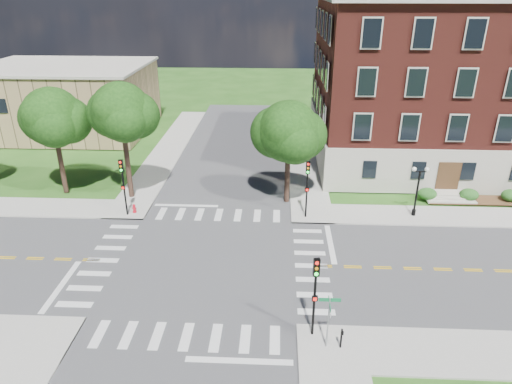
{
  "coord_description": "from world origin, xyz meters",
  "views": [
    {
      "loc": [
        4.69,
        -26.22,
        17.42
      ],
      "look_at": [
        3.21,
        4.92,
        3.2
      ],
      "focal_mm": 32.0,
      "sensor_mm": 36.0,
      "label": 1
    }
  ],
  "objects_px": {
    "fire_hydrant": "(134,209)",
    "traffic_signal_se": "(315,287)",
    "street_sign_pole": "(329,313)",
    "traffic_signal_nw": "(123,180)",
    "traffic_signal_ne": "(307,182)",
    "twin_lamp_west": "(418,188)",
    "push_button_post": "(341,337)"
  },
  "relations": [
    {
      "from": "twin_lamp_west",
      "to": "traffic_signal_se",
      "type": "bearing_deg",
      "value": -122.5
    },
    {
      "from": "twin_lamp_west",
      "to": "push_button_post",
      "type": "bearing_deg",
      "value": -116.86
    },
    {
      "from": "fire_hydrant",
      "to": "traffic_signal_se",
      "type": "bearing_deg",
      "value": -45.06
    },
    {
      "from": "traffic_signal_ne",
      "to": "push_button_post",
      "type": "xyz_separation_m",
      "value": [
        1.06,
        -14.73,
        -2.39
      ]
    },
    {
      "from": "traffic_signal_se",
      "to": "fire_hydrant",
      "type": "distance_m",
      "value": 19.79
    },
    {
      "from": "traffic_signal_se",
      "to": "traffic_signal_ne",
      "type": "distance_m",
      "value": 13.78
    },
    {
      "from": "traffic_signal_ne",
      "to": "traffic_signal_nw",
      "type": "bearing_deg",
      "value": -178.82
    },
    {
      "from": "street_sign_pole",
      "to": "push_button_post",
      "type": "relative_size",
      "value": 2.58
    },
    {
      "from": "traffic_signal_nw",
      "to": "fire_hydrant",
      "type": "height_order",
      "value": "traffic_signal_nw"
    },
    {
      "from": "traffic_signal_se",
      "to": "street_sign_pole",
      "type": "distance_m",
      "value": 1.43
    },
    {
      "from": "fire_hydrant",
      "to": "traffic_signal_nw",
      "type": "bearing_deg",
      "value": -141.41
    },
    {
      "from": "traffic_signal_nw",
      "to": "street_sign_pole",
      "type": "height_order",
      "value": "traffic_signal_nw"
    },
    {
      "from": "traffic_signal_se",
      "to": "traffic_signal_nw",
      "type": "distance_m",
      "value": 19.68
    },
    {
      "from": "traffic_signal_se",
      "to": "street_sign_pole",
      "type": "bearing_deg",
      "value": -52.88
    },
    {
      "from": "traffic_signal_se",
      "to": "traffic_signal_ne",
      "type": "xyz_separation_m",
      "value": [
        0.35,
        13.78,
        0.0
      ]
    },
    {
      "from": "twin_lamp_west",
      "to": "traffic_signal_nw",
      "type": "bearing_deg",
      "value": -177.53
    },
    {
      "from": "traffic_signal_nw",
      "to": "twin_lamp_west",
      "type": "bearing_deg",
      "value": 2.47
    },
    {
      "from": "twin_lamp_west",
      "to": "push_button_post",
      "type": "xyz_separation_m",
      "value": [
        -7.82,
        -15.45,
        -1.73
      ]
    },
    {
      "from": "traffic_signal_se",
      "to": "traffic_signal_nw",
      "type": "height_order",
      "value": "same"
    },
    {
      "from": "traffic_signal_se",
      "to": "traffic_signal_ne",
      "type": "bearing_deg",
      "value": 88.56
    },
    {
      "from": "traffic_signal_nw",
      "to": "street_sign_pole",
      "type": "distance_m",
      "value": 20.81
    },
    {
      "from": "traffic_signal_ne",
      "to": "traffic_signal_nw",
      "type": "xyz_separation_m",
      "value": [
        -14.69,
        -0.3,
        0.0
      ]
    },
    {
      "from": "twin_lamp_west",
      "to": "street_sign_pole",
      "type": "bearing_deg",
      "value": -119.07
    },
    {
      "from": "street_sign_pole",
      "to": "fire_hydrant",
      "type": "height_order",
      "value": "street_sign_pole"
    },
    {
      "from": "traffic_signal_ne",
      "to": "push_button_post",
      "type": "bearing_deg",
      "value": -85.87
    },
    {
      "from": "twin_lamp_west",
      "to": "push_button_post",
      "type": "relative_size",
      "value": 3.53
    },
    {
      "from": "fire_hydrant",
      "to": "traffic_signal_ne",
      "type": "bearing_deg",
      "value": -0.38
    },
    {
      "from": "traffic_signal_ne",
      "to": "twin_lamp_west",
      "type": "bearing_deg",
      "value": 4.6
    },
    {
      "from": "push_button_post",
      "to": "fire_hydrant",
      "type": "distance_m",
      "value": 21.28
    },
    {
      "from": "traffic_signal_se",
      "to": "traffic_signal_nw",
      "type": "relative_size",
      "value": 1.0
    },
    {
      "from": "traffic_signal_se",
      "to": "twin_lamp_west",
      "type": "relative_size",
      "value": 1.13
    },
    {
      "from": "traffic_signal_ne",
      "to": "fire_hydrant",
      "type": "relative_size",
      "value": 6.4
    }
  ]
}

